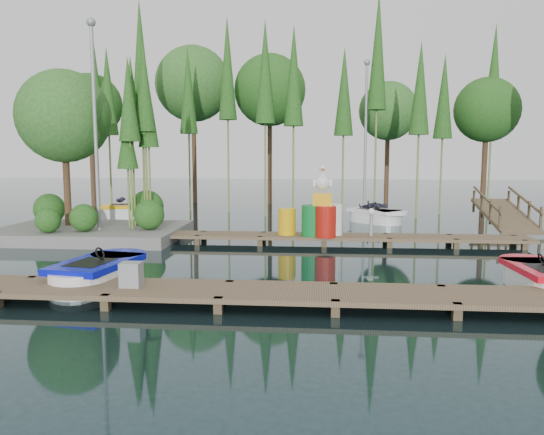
# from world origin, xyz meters

# --- Properties ---
(ground_plane) EXTENTS (90.00, 90.00, 0.00)m
(ground_plane) POSITION_xyz_m (0.00, 0.00, 0.00)
(ground_plane) COLOR #1E3338
(near_dock) EXTENTS (18.00, 1.50, 0.50)m
(near_dock) POSITION_xyz_m (0.00, -4.50, 0.23)
(near_dock) COLOR brown
(near_dock) RESTS_ON ground
(far_dock) EXTENTS (15.00, 1.20, 0.50)m
(far_dock) POSITION_xyz_m (1.00, 2.50, 0.23)
(far_dock) COLOR brown
(far_dock) RESTS_ON ground
(island) EXTENTS (6.20, 4.20, 6.75)m
(island) POSITION_xyz_m (-6.30, 3.29, 3.18)
(island) COLOR slate
(island) RESTS_ON ground
(tree_screen) EXTENTS (34.42, 18.53, 10.31)m
(tree_screen) POSITION_xyz_m (-2.04, 10.60, 6.12)
(tree_screen) COLOR #4A321F
(tree_screen) RESTS_ON ground
(lamp_island) EXTENTS (0.30, 0.30, 7.25)m
(lamp_island) POSITION_xyz_m (-5.50, 2.50, 4.26)
(lamp_island) COLOR gray
(lamp_island) RESTS_ON ground
(lamp_rear) EXTENTS (0.30, 0.30, 7.25)m
(lamp_rear) POSITION_xyz_m (4.00, 11.00, 4.26)
(lamp_rear) COLOR gray
(lamp_rear) RESTS_ON ground
(ramp) EXTENTS (1.50, 3.94, 1.49)m
(ramp) POSITION_xyz_m (9.00, 6.50, 0.59)
(ramp) COLOR brown
(ramp) RESTS_ON ground
(boat_blue) EXTENTS (1.72, 2.97, 0.94)m
(boat_blue) POSITION_xyz_m (-3.03, -3.38, 0.27)
(boat_blue) COLOR white
(boat_blue) RESTS_ON ground
(boat_red) EXTENTS (1.29, 2.64, 0.87)m
(boat_red) POSITION_xyz_m (6.64, -2.92, 0.25)
(boat_red) COLOR white
(boat_red) RESTS_ON ground
(boat_yellow_far) EXTENTS (3.09, 1.87, 1.45)m
(boat_yellow_far) POSITION_xyz_m (-6.79, 8.78, 0.31)
(boat_yellow_far) COLOR white
(boat_yellow_far) RESTS_ON ground
(boat_white_far) EXTENTS (2.80, 2.81, 1.29)m
(boat_white_far) POSITION_xyz_m (4.26, 7.96, 0.29)
(boat_white_far) COLOR white
(boat_white_far) RESTS_ON ground
(utility_cabinet) EXTENTS (0.40, 0.34, 0.49)m
(utility_cabinet) POSITION_xyz_m (-1.87, -4.50, 0.55)
(utility_cabinet) COLOR gray
(utility_cabinet) RESTS_ON near_dock
(yellow_barrel) EXTENTS (0.57, 0.57, 0.86)m
(yellow_barrel) POSITION_xyz_m (0.81, 2.50, 0.73)
(yellow_barrel) COLOR #EAA90C
(yellow_barrel) RESTS_ON far_dock
(drum_cluster) EXTENTS (1.31, 1.20, 2.26)m
(drum_cluster) POSITION_xyz_m (1.98, 2.34, 0.96)
(drum_cluster) COLOR #0B6B27
(drum_cluster) RESTS_ON far_dock
(seagull_post) EXTENTS (0.55, 0.30, 0.88)m
(seagull_post) POSITION_xyz_m (3.51, 2.50, 0.89)
(seagull_post) COLOR gray
(seagull_post) RESTS_ON far_dock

